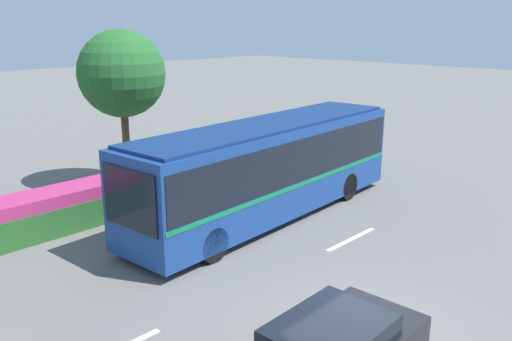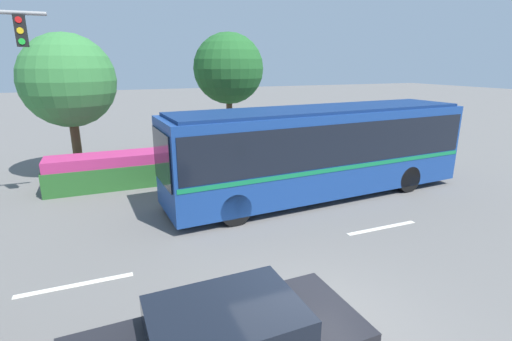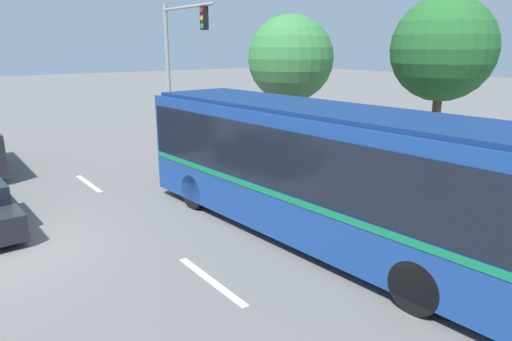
% 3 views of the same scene
% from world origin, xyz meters
% --- Properties ---
extents(ground_plane, '(140.00, 140.00, 0.00)m').
position_xyz_m(ground_plane, '(0.00, 0.00, 0.00)').
color(ground_plane, slate).
extents(city_bus, '(11.39, 3.19, 3.22)m').
position_xyz_m(city_bus, '(3.93, 6.30, 1.83)').
color(city_bus, navy).
rests_on(city_bus, ground).
extents(flowering_hedge, '(7.06, 1.39, 1.31)m').
position_xyz_m(flowering_hedge, '(-1.93, 10.26, 0.65)').
color(flowering_hedge, '#286028').
rests_on(flowering_hedge, ground).
extents(street_tree_centre, '(3.37, 3.37, 6.14)m').
position_xyz_m(street_tree_centre, '(2.71, 12.89, 4.43)').
color(street_tree_centre, brown).
rests_on(street_tree_centre, ground).
extents(lane_stripe_mid, '(2.40, 0.16, 0.01)m').
position_xyz_m(lane_stripe_mid, '(4.14, 3.08, 0.01)').
color(lane_stripe_mid, silver).
rests_on(lane_stripe_mid, ground).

